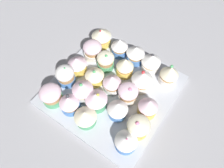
% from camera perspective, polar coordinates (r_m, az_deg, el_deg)
% --- Properties ---
extents(ground_plane, '(1.80, 1.80, 0.03)m').
position_cam_1_polar(ground_plane, '(0.71, 0.00, -2.31)').
color(ground_plane, '#9E9EA3').
extents(baking_tray, '(0.36, 0.36, 0.01)m').
position_cam_1_polar(baking_tray, '(0.69, 0.00, -1.50)').
color(baking_tray, silver).
rests_on(baking_tray, ground_plane).
extents(cupcake_0, '(0.07, 0.07, 0.06)m').
position_cam_1_polar(cupcake_0, '(0.66, -15.72, -2.82)').
color(cupcake_0, '#4C9E6B').
rests_on(cupcake_0, baking_tray).
extents(cupcake_1, '(0.06, 0.06, 0.07)m').
position_cam_1_polar(cupcake_1, '(0.64, -11.15, -4.97)').
color(cupcake_1, '#477AC6').
rests_on(cupcake_1, baking_tray).
extents(cupcake_2, '(0.06, 0.06, 0.06)m').
position_cam_1_polar(cupcake_2, '(0.61, -7.21, -8.40)').
color(cupcake_2, '#4C9E6B').
rests_on(cupcake_2, baking_tray).
extents(cupcake_3, '(0.06, 0.06, 0.08)m').
position_cam_1_polar(cupcake_3, '(0.58, 3.74, -14.69)').
color(cupcake_3, '#477AC6').
rests_on(cupcake_3, baking_tray).
extents(cupcake_4, '(0.06, 0.06, 0.07)m').
position_cam_1_polar(cupcake_4, '(0.68, -12.16, 2.21)').
color(cupcake_4, '#477AC6').
rests_on(cupcake_4, baking_tray).
extents(cupcake_5, '(0.06, 0.06, 0.08)m').
position_cam_1_polar(cupcake_5, '(0.64, -7.74, -1.42)').
color(cupcake_5, white).
rests_on(cupcake_5, baking_tray).
extents(cupcake_6, '(0.07, 0.07, 0.07)m').
position_cam_1_polar(cupcake_6, '(0.63, -4.19, -4.11)').
color(cupcake_6, '#4C9E6B').
rests_on(cupcake_6, baking_tray).
extents(cupcake_7, '(0.06, 0.06, 0.07)m').
position_cam_1_polar(cupcake_7, '(0.61, 1.52, -6.53)').
color(cupcake_7, '#477AC6').
rests_on(cupcake_7, baking_tray).
extents(cupcake_8, '(0.06, 0.06, 0.07)m').
position_cam_1_polar(cupcake_8, '(0.60, 6.93, -11.13)').
color(cupcake_8, '#EFC651').
rests_on(cupcake_8, baking_tray).
extents(cupcake_9, '(0.06, 0.06, 0.07)m').
position_cam_1_polar(cupcake_9, '(0.70, -9.13, 5.14)').
color(cupcake_9, '#EFC651').
rests_on(cupcake_9, baking_tray).
extents(cupcake_10, '(0.06, 0.06, 0.07)m').
position_cam_1_polar(cupcake_10, '(0.67, -4.64, 2.30)').
color(cupcake_10, '#EFC651').
rests_on(cupcake_10, baking_tray).
extents(cupcake_11, '(0.06, 0.06, 0.07)m').
position_cam_1_polar(cupcake_11, '(0.65, 0.42, 0.20)').
color(cupcake_11, white).
rests_on(cupcake_11, baking_tray).
extents(cupcake_12, '(0.06, 0.06, 0.07)m').
position_cam_1_polar(cupcake_12, '(0.64, 4.27, -2.38)').
color(cupcake_12, white).
rests_on(cupcake_12, baking_tray).
extents(cupcake_13, '(0.06, 0.06, 0.08)m').
position_cam_1_polar(cupcake_13, '(0.62, 9.47, -5.95)').
color(cupcake_13, '#EFC651').
rests_on(cupcake_13, baking_tray).
extents(cupcake_14, '(0.06, 0.06, 0.07)m').
position_cam_1_polar(cupcake_14, '(0.73, -5.12, 8.84)').
color(cupcake_14, white).
rests_on(cupcake_14, baking_tray).
extents(cupcake_15, '(0.06, 0.06, 0.07)m').
position_cam_1_polar(cupcake_15, '(0.70, -1.71, 6.15)').
color(cupcake_15, '#4C9E6B').
rests_on(cupcake_15, baking_tray).
extents(cupcake_16, '(0.05, 0.05, 0.08)m').
position_cam_1_polar(cupcake_16, '(0.68, 3.38, 4.63)').
color(cupcake_16, '#EFC651').
rests_on(cupcake_16, baking_tray).
extents(cupcake_17, '(0.07, 0.07, 0.08)m').
position_cam_1_polar(cupcake_17, '(0.66, 7.99, 1.07)').
color(cupcake_17, white).
rests_on(cupcake_17, baking_tray).
extents(cupcake_18, '(0.07, 0.07, 0.07)m').
position_cam_1_polar(cupcake_18, '(0.76, -2.77, 12.38)').
color(cupcake_18, '#EFC651').
rests_on(cupcake_18, baking_tray).
extents(cupcake_19, '(0.06, 0.06, 0.07)m').
position_cam_1_polar(cupcake_19, '(0.73, 2.00, 9.76)').
color(cupcake_19, '#477AC6').
rests_on(cupcake_19, baking_tray).
extents(cupcake_20, '(0.06, 0.06, 0.07)m').
position_cam_1_polar(cupcake_20, '(0.72, 6.44, 7.72)').
color(cupcake_20, '#477AC6').
rests_on(cupcake_20, baking_tray).
extents(cupcake_21, '(0.06, 0.06, 0.07)m').
position_cam_1_polar(cupcake_21, '(0.71, 10.24, 5.78)').
color(cupcake_21, white).
rests_on(cupcake_21, baking_tray).
extents(cupcake_22, '(0.06, 0.06, 0.08)m').
position_cam_1_polar(cupcake_22, '(0.69, 14.84, 2.53)').
color(cupcake_22, white).
rests_on(cupcake_22, baking_tray).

